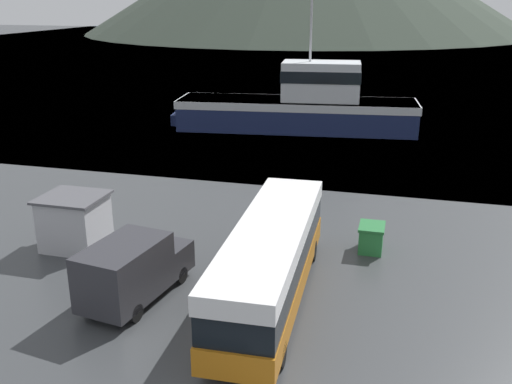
# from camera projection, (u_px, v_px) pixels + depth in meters

# --- Properties ---
(water_surface) EXTENTS (240.00, 240.00, 0.00)m
(water_surface) POSITION_uv_depth(u_px,v_px,m) (396.00, 43.00, 144.68)
(water_surface) COLOR #475B6B
(water_surface) RESTS_ON ground
(tour_bus) EXTENTS (2.99, 11.70, 3.21)m
(tour_bus) POSITION_uv_depth(u_px,v_px,m) (271.00, 259.00, 21.91)
(tour_bus) COLOR #B26614
(tour_bus) RESTS_ON ground
(delivery_van) EXTENTS (2.97, 5.54, 2.55)m
(delivery_van) POSITION_uv_depth(u_px,v_px,m) (133.00, 268.00, 22.17)
(delivery_van) COLOR #2D2D33
(delivery_van) RESTS_ON ground
(fishing_boat) EXTENTS (21.45, 7.41, 11.27)m
(fishing_boat) POSITION_uv_depth(u_px,v_px,m) (302.00, 105.00, 50.47)
(fishing_boat) COLOR #19234C
(fishing_boat) RESTS_ON water_surface
(storage_bin) EXTENTS (1.18, 1.51, 1.28)m
(storage_bin) POSITION_uv_depth(u_px,v_px,m) (371.00, 238.00, 26.70)
(storage_bin) COLOR #287F3D
(storage_bin) RESTS_ON ground
(dock_kiosk) EXTENTS (2.90, 2.67, 2.58)m
(dock_kiosk) POSITION_uv_depth(u_px,v_px,m) (75.00, 221.00, 26.89)
(dock_kiosk) COLOR #B2B2B7
(dock_kiosk) RESTS_ON ground
(small_boat) EXTENTS (8.00, 3.06, 1.00)m
(small_boat) POSITION_uv_depth(u_px,v_px,m) (214.00, 120.00, 52.86)
(small_boat) COLOR #19234C
(small_boat) RESTS_ON water_surface
(mooring_bollard) EXTENTS (0.35, 0.35, 0.77)m
(mooring_bollard) POSITION_uv_depth(u_px,v_px,m) (287.00, 190.00, 33.93)
(mooring_bollard) COLOR #B29919
(mooring_bollard) RESTS_ON ground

